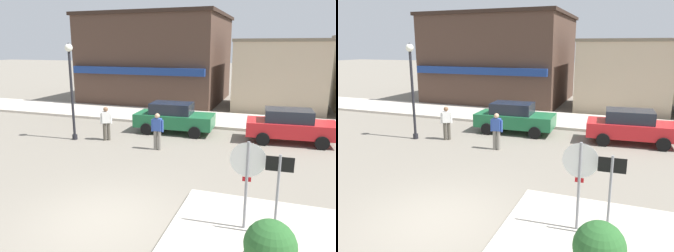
% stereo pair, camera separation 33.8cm
% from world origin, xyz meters
% --- Properties ---
extents(ground_plane, '(160.00, 160.00, 0.00)m').
position_xyz_m(ground_plane, '(0.00, 0.00, 0.00)').
color(ground_plane, gray).
extents(kerb_far, '(80.00, 4.00, 0.15)m').
position_xyz_m(kerb_far, '(0.00, 12.43, 0.07)').
color(kerb_far, beige).
rests_on(kerb_far, ground).
extents(stop_sign, '(0.82, 0.07, 2.30)m').
position_xyz_m(stop_sign, '(3.48, 0.62, 1.52)').
color(stop_sign, gray).
rests_on(stop_sign, ground).
extents(one_way_sign, '(0.60, 0.06, 2.10)m').
position_xyz_m(one_way_sign, '(4.17, 0.52, 1.33)').
color(one_way_sign, gray).
rests_on(one_way_sign, ground).
extents(lamp_post, '(0.36, 0.36, 4.54)m').
position_xyz_m(lamp_post, '(-5.14, 6.25, 2.96)').
color(lamp_post, black).
rests_on(lamp_post, ground).
extents(parked_car_nearest, '(4.07, 2.01, 1.56)m').
position_xyz_m(parked_car_nearest, '(-1.02, 9.05, 0.81)').
color(parked_car_nearest, '#1E6B3D').
rests_on(parked_car_nearest, ground).
extents(parked_car_second, '(4.11, 2.08, 1.56)m').
position_xyz_m(parked_car_second, '(4.62, 9.10, 0.81)').
color(parked_car_second, red).
rests_on(parked_car_second, ground).
extents(pedestrian_crossing_near, '(0.52, 0.37, 1.61)m').
position_xyz_m(pedestrian_crossing_near, '(-3.61, 6.64, 0.87)').
color(pedestrian_crossing_near, '#4C473D').
rests_on(pedestrian_crossing_near, ground).
extents(pedestrian_crossing_far, '(0.55, 0.24, 1.61)m').
position_xyz_m(pedestrian_crossing_far, '(-0.80, 6.05, 0.87)').
color(pedestrian_crossing_far, gray).
rests_on(pedestrian_crossing_far, ground).
extents(building_corner_shop, '(10.65, 9.34, 6.77)m').
position_xyz_m(building_corner_shop, '(-5.52, 18.84, 3.39)').
color(building_corner_shop, '#473328').
rests_on(building_corner_shop, ground).
extents(building_storefront_left_near, '(6.05, 5.32, 4.84)m').
position_xyz_m(building_storefront_left_near, '(3.94, 17.74, 2.42)').
color(building_storefront_left_near, tan).
rests_on(building_storefront_left_near, ground).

